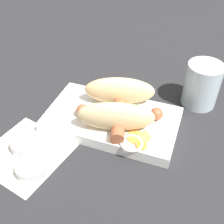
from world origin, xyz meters
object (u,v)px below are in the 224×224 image
food_tray (112,120)px  condiment_cup_far (32,169)px  drink_glass (202,85)px  bread_roll (117,103)px  sausage (119,112)px  condiment_cup_near (26,145)px

food_tray → condiment_cup_far: size_ratio=5.03×
food_tray → drink_glass: drink_glass is taller
bread_roll → food_tray: bearing=-138.6°
sausage → drink_glass: size_ratio=1.71×
sausage → drink_glass: drink_glass is taller
sausage → condiment_cup_far: sausage is taller
food_tray → sausage: bearing=2.5°
sausage → food_tray: bearing=-177.5°
condiment_cup_near → drink_glass: size_ratio=0.54×
food_tray → bread_roll: bread_roll is taller
bread_roll → condiment_cup_near: (-0.14, -0.13, -0.05)m
food_tray → sausage: 0.03m
sausage → condiment_cup_near: bearing=-140.1°
drink_glass → food_tray: bearing=-139.7°
drink_glass → condiment_cup_far: bearing=-129.5°
condiment_cup_far → condiment_cup_near: bearing=132.9°
condiment_cup_far → sausage: bearing=58.1°
food_tray → condiment_cup_near: same height
condiment_cup_far → drink_glass: size_ratio=0.54×
sausage → condiment_cup_near: size_ratio=3.18×
food_tray → drink_glass: size_ratio=2.71×
sausage → drink_glass: bearing=43.0°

